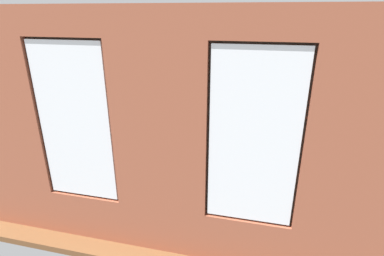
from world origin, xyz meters
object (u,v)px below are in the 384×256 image
table_plant_small (175,138)px  potted_plant_beside_window_right (65,171)px  media_console (88,148)px  potted_plant_near_tv (80,155)px  tv_flatscreen (84,119)px  potted_plant_corner_far_left (343,204)px  coffee_table (193,143)px  couch_left (311,173)px  potted_plant_corner_near_left (309,114)px  potted_plant_between_couches (251,194)px  cup_ceramic (195,142)px  remote_black (187,138)px  potted_plant_by_left_couch (285,142)px  potted_plant_mid_room_small (234,140)px  couch_by_window (159,199)px

table_plant_small → potted_plant_beside_window_right: (1.24, 2.15, 0.17)m
media_console → potted_plant_near_tv: potted_plant_near_tv is taller
tv_flatscreen → potted_plant_corner_far_left: (-4.88, 1.67, -0.22)m
coffee_table → potted_plant_near_tv: bearing=44.6°
couch_left → potted_plant_near_tv: (4.16, 0.96, 0.35)m
potted_plant_corner_near_left → potted_plant_between_couches: (1.18, 3.54, -0.19)m
potted_plant_beside_window_right → potted_plant_corner_far_left: bearing=-180.0°
cup_ceramic → potted_plant_near_tv: (1.81, 1.56, 0.23)m
media_console → potted_plant_near_tv: bearing=117.0°
potted_plant_corner_near_left → potted_plant_beside_window_right: potted_plant_corner_near_left is taller
remote_black → potted_plant_by_left_couch: 2.28m
cup_ceramic → potted_plant_mid_room_small: 1.14m
media_console → tv_flatscreen: bearing=-90.0°
couch_left → media_console: couch_left is taller
media_console → potted_plant_mid_room_small: bearing=-157.4°
cup_ceramic → potted_plant_corner_far_left: bearing=139.6°
cup_ceramic → potted_plant_between_couches: bearing=123.2°
couch_left → tv_flatscreen: (4.72, -0.12, 0.63)m
potted_plant_corner_near_left → potted_plant_between_couches: potted_plant_corner_near_left is taller
couch_by_window → table_plant_small: bearing=-80.4°
coffee_table → media_console: size_ratio=1.00×
potted_plant_between_couches → media_console: bearing=-22.5°
tv_flatscreen → potted_plant_near_tv: size_ratio=0.88×
coffee_table → potted_plant_by_left_couch: 2.16m
potted_plant_near_tv → table_plant_small: bearing=-130.7°
table_plant_small → couch_by_window: bearing=99.6°
potted_plant_near_tv → couch_left: bearing=-167.0°
potted_plant_near_tv → potted_plant_beside_window_right: bearing=99.9°
potted_plant_between_couches → potted_plant_corner_far_left: potted_plant_corner_far_left is taller
table_plant_small → potted_plant_mid_room_small: 1.50m
coffee_table → potted_plant_corner_far_left: potted_plant_corner_far_left is taller
cup_ceramic → remote_black: (0.25, -0.24, -0.04)m
tv_flatscreen → potted_plant_between_couches: bearing=157.5°
couch_by_window → tv_flatscreen: (2.24, -1.57, 0.63)m
remote_black → media_console: size_ratio=0.14×
coffee_table → media_console: 2.35m
cup_ceramic → potted_plant_mid_room_small: (-0.77, -0.82, -0.21)m
coffee_table → potted_plant_by_left_couch: bearing=-161.3°
couch_left → couch_by_window: bearing=-61.2°
table_plant_small → potted_plant_mid_room_small: bearing=-146.4°
cup_ceramic → potted_plant_between_couches: (-1.31, 2.00, 0.16)m
potted_plant_corner_near_left → potted_plant_near_tv: potted_plant_corner_near_left is taller
cup_ceramic → potted_plant_corner_near_left: (-2.49, -1.53, 0.36)m
remote_black → potted_plant_near_tv: size_ratio=0.13×
potted_plant_beside_window_right → potted_plant_corner_far_left: size_ratio=0.85×
potted_plant_by_left_couch → potted_plant_near_tv: size_ratio=0.34×
couch_left → potted_plant_corner_far_left: size_ratio=1.45×
potted_plant_between_couches → potted_plant_near_tv: bearing=-8.0°
cup_ceramic → potted_plant_by_left_couch: bearing=-157.1°
potted_plant_beside_window_right → potted_plant_mid_room_small: (-2.47, -2.97, -0.43)m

